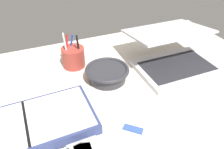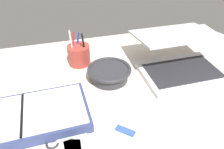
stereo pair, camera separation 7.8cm
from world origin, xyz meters
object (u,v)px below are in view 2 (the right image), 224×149
Objects in this scene: bowl at (109,73)px; pen_cup at (79,55)px; planner at (23,118)px; scissors at (57,140)px; laptop at (180,59)px.

pen_cup is (-9.64, 14.71, 1.47)cm from bowl.
scissors is at bearing -47.25° from planner.
laptop is 30.02cm from bowl.
pen_cup reaches higher than planner.
bowl is at bearing 52.67° from scissors.
laptop reaches higher than planner.
laptop reaches higher than bowl.
planner is (-31.71, -15.11, -1.02)cm from bowl.
laptop is 0.82× the size of planner.
laptop is 2.75× the size of scissors.
bowl is at bearing 176.79° from laptop.
pen_cup is at bearing 157.41° from laptop.
planner is 3.34× the size of scissors.
scissors is (-22.29, -24.78, -2.65)cm from bowl.
laptop is 57.32cm from scissors.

